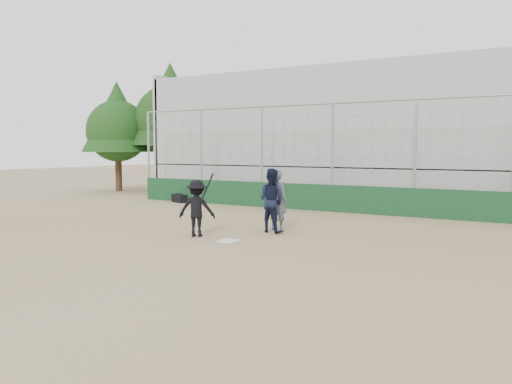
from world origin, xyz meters
The scene contains 10 objects.
ground centered at (0.00, 0.00, 0.00)m, with size 90.00×90.00×0.00m, color brown.
home_plate centered at (0.00, 0.00, 0.01)m, with size 0.44×0.44×0.02m, color white.
backstop centered at (0.00, 7.00, 0.96)m, with size 18.10×0.25×4.04m.
bleachers centered at (0.00, 11.95, 2.92)m, with size 20.25×6.70×6.98m.
tree_left centered at (-11.00, 11.00, 4.39)m, with size 4.48×4.48×7.00m.
tree_right centered at (-13.50, 9.50, 3.76)m, with size 3.84×3.84×6.00m.
batter_at_plate centered at (-1.12, 0.18, 0.76)m, with size 1.12×0.91×1.70m.
catcher_crouched centered at (0.30, 1.73, 0.60)m, with size 1.03×0.89×1.21m.
umpire centered at (0.31, 2.09, 0.79)m, with size 0.64×0.42×1.58m, color #4A505E.
equipment_bag centered at (-6.91, 6.59, 0.17)m, with size 0.87×0.61×0.38m.
Camera 1 is at (6.89, -10.41, 2.35)m, focal length 35.00 mm.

